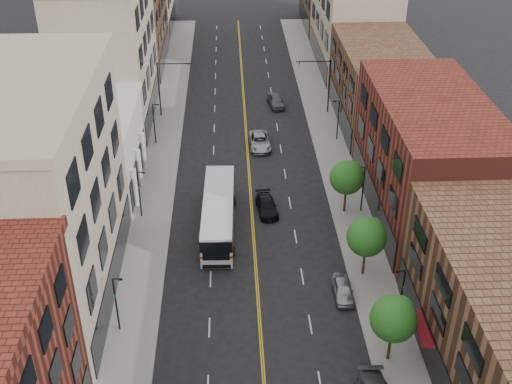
{
  "coord_description": "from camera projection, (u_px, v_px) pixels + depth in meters",
  "views": [
    {
      "loc": [
        -2.01,
        -29.62,
        35.54
      ],
      "look_at": [
        0.23,
        20.13,
        5.0
      ],
      "focal_mm": 45.0,
      "sensor_mm": 36.0,
      "label": 1
    }
  ],
  "objects": [
    {
      "name": "tree_r_1",
      "position": [
        395.0,
        317.0,
        45.55
      ],
      "size": [
        3.4,
        3.4,
        5.59
      ],
      "color": "black",
      "rests_on": "sidewalk_right"
    },
    {
      "name": "bldg_r_far_b",
      "position": [
        353.0,
        20.0,
        97.08
      ],
      "size": [
        10.0,
        22.0,
        14.0
      ],
      "primitive_type": "cube",
      "color": "tan",
      "rests_on": "ground"
    },
    {
      "name": "tree_r_3",
      "position": [
        348.0,
        176.0,
        62.58
      ],
      "size": [
        3.4,
        3.4,
        5.59
      ],
      "color": "black",
      "rests_on": "sidewalk_right"
    },
    {
      "name": "car_parked_far",
      "position": [
        343.0,
        289.0,
        53.43
      ],
      "size": [
        1.6,
        3.95,
        1.34
      ],
      "primitive_type": "imported",
      "rotation": [
        0.0,
        0.0,
        0.0
      ],
      "color": "#9EA0A6",
      "rests_on": "ground"
    },
    {
      "name": "sidewalk_left",
      "position": [
        161.0,
        163.0,
        73.26
      ],
      "size": [
        4.0,
        110.0,
        0.15
      ],
      "primitive_type": "cube",
      "color": "gray",
      "rests_on": "ground"
    },
    {
      "name": "lamp_r_3",
      "position": [
        338.0,
        118.0,
        76.81
      ],
      "size": [
        0.81,
        0.55,
        5.05
      ],
      "color": "black",
      "rests_on": "sidewalk_right"
    },
    {
      "name": "bldg_r_far_a",
      "position": [
        381.0,
        85.0,
        80.24
      ],
      "size": [
        10.0,
        20.0,
        10.0
      ],
      "primitive_type": "cube",
      "color": "brown",
      "rests_on": "ground"
    },
    {
      "name": "bldg_l_far_b",
      "position": [
        129.0,
        16.0,
        97.22
      ],
      "size": [
        10.0,
        20.0,
        15.0
      ],
      "primitive_type": "cube",
      "color": "brown",
      "rests_on": "ground"
    },
    {
      "name": "city_bus",
      "position": [
        218.0,
        212.0,
        61.13
      ],
      "size": [
        3.43,
        13.17,
        3.37
      ],
      "rotation": [
        0.0,
        0.0,
        -0.03
      ],
      "color": "silver",
      "rests_on": "ground"
    },
    {
      "name": "car_lane_a",
      "position": [
        267.0,
        206.0,
        64.44
      ],
      "size": [
        2.39,
        4.75,
        1.32
      ],
      "primitive_type": "imported",
      "rotation": [
        0.0,
        0.0,
        0.12
      ],
      "color": "black",
      "rests_on": "ground"
    },
    {
      "name": "signal_mast_left",
      "position": [
        164.0,
        83.0,
        81.93
      ],
      "size": [
        4.49,
        0.18,
        7.2
      ],
      "color": "black",
      "rests_on": "sidewalk_left"
    },
    {
      "name": "lamp_l_2",
      "position": [
        140.0,
        192.0,
        62.35
      ],
      "size": [
        0.81,
        0.55,
        5.05
      ],
      "color": "black",
      "rests_on": "sidewalk_left"
    },
    {
      "name": "sidewalk_right",
      "position": [
        335.0,
        159.0,
        74.03
      ],
      "size": [
        4.0,
        110.0,
        0.15
      ],
      "primitive_type": "cube",
      "color": "gray",
      "rests_on": "ground"
    },
    {
      "name": "car_lane_b",
      "position": [
        260.0,
        141.0,
        76.42
      ],
      "size": [
        2.76,
        5.47,
        1.49
      ],
      "primitive_type": "imported",
      "rotation": [
        0.0,
        0.0,
        0.06
      ],
      "color": "#A0A1A7",
      "rests_on": "ground"
    },
    {
      "name": "bldg_l_far_a",
      "position": [
        107.0,
        50.0,
        79.4
      ],
      "size": [
        10.0,
        20.0,
        18.0
      ],
      "primitive_type": "cube",
      "color": "tan",
      "rests_on": "ground"
    },
    {
      "name": "lamp_r_1",
      "position": [
        401.0,
        293.0,
        49.56
      ],
      "size": [
        0.81,
        0.55,
        5.05
      ],
      "color": "black",
      "rests_on": "sidewalk_right"
    },
    {
      "name": "car_lane_behind",
      "position": [
        223.0,
        188.0,
        67.43
      ],
      "size": [
        1.87,
        4.3,
        1.37
      ],
      "primitive_type": "imported",
      "rotation": [
        0.0,
        0.0,
        3.24
      ],
      "color": "#444348",
      "rests_on": "ground"
    },
    {
      "name": "car_lane_c",
      "position": [
        276.0,
        101.0,
        86.63
      ],
      "size": [
        2.45,
        4.79,
        1.56
      ],
      "primitive_type": "imported",
      "rotation": [
        0.0,
        0.0,
        0.14
      ],
      "color": "#4F4F54",
      "rests_on": "ground"
    },
    {
      "name": "lamp_l_3",
      "position": [
        154.0,
        121.0,
        75.97
      ],
      "size": [
        0.81,
        0.55,
        5.05
      ],
      "color": "black",
      "rests_on": "sidewalk_left"
    },
    {
      "name": "lamp_l_1",
      "position": [
        116.0,
        301.0,
        48.72
      ],
      "size": [
        0.81,
        0.55,
        5.05
      ],
      "color": "black",
      "rests_on": "sidewalk_left"
    },
    {
      "name": "bldg_l_tanoffice",
      "position": [
        38.0,
        201.0,
        49.6
      ],
      "size": [
        10.0,
        22.0,
        18.0
      ],
      "primitive_type": "cube",
      "color": "tan",
      "rests_on": "ground"
    },
    {
      "name": "tree_r_2",
      "position": [
        368.0,
        236.0,
        54.07
      ],
      "size": [
        3.4,
        3.4,
        5.59
      ],
      "color": "black",
      "rests_on": "sidewalk_right"
    },
    {
      "name": "bldg_l_white",
      "position": [
        88.0,
        150.0,
        67.54
      ],
      "size": [
        10.0,
        14.0,
        8.0
      ],
      "primitive_type": "cube",
      "color": "silver",
      "rests_on": "ground"
    },
    {
      "name": "signal_mast_right",
      "position": [
        324.0,
        80.0,
        82.72
      ],
      "size": [
        4.49,
        0.18,
        7.2
      ],
      "color": "black",
      "rests_on": "sidewalk_right"
    },
    {
      "name": "bldg_r_mid",
      "position": [
        428.0,
        158.0,
        61.83
      ],
      "size": [
        10.0,
        22.0,
        12.0
      ],
      "primitive_type": "cube",
      "color": "#5B2118",
      "rests_on": "ground"
    },
    {
      "name": "lamp_r_2",
      "position": [
        363.0,
        186.0,
        63.19
      ],
      "size": [
        0.81,
        0.55,
        5.05
      ],
      "color": "black",
      "rests_on": "sidewalk_right"
    }
  ]
}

